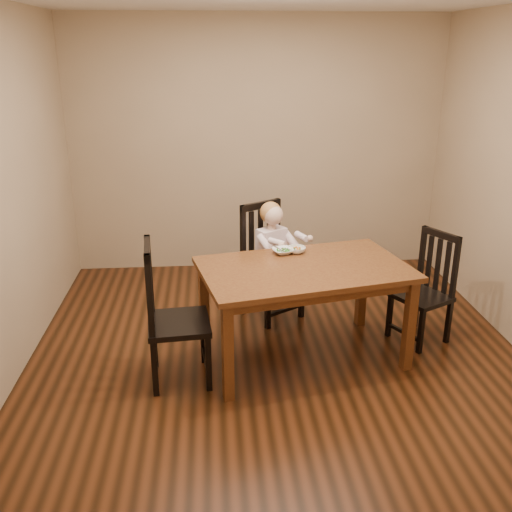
{
  "coord_description": "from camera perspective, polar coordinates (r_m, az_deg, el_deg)",
  "views": [
    {
      "loc": [
        -0.49,
        -4.14,
        2.37
      ],
      "look_at": [
        -0.15,
        0.25,
        0.75
      ],
      "focal_mm": 40.0,
      "sensor_mm": 36.0,
      "label": 1
    }
  ],
  "objects": [
    {
      "name": "chair_left",
      "position": [
        4.22,
        -8.51,
        -6.0
      ],
      "size": [
        0.49,
        0.51,
        1.08
      ],
      "rotation": [
        0.0,
        0.0,
        -1.47
      ],
      "color": "black",
      "rests_on": "room"
    },
    {
      "name": "toddler",
      "position": [
        5.12,
        1.69,
        0.67
      ],
      "size": [
        0.51,
        0.53,
        0.58
      ],
      "primitive_type": null,
      "rotation": [
        0.0,
        0.0,
        3.7
      ],
      "color": "white",
      "rests_on": "chair_child"
    },
    {
      "name": "room",
      "position": [
        4.29,
        2.23,
        6.48
      ],
      "size": [
        4.01,
        4.01,
        2.71
      ],
      "color": "#4A230F",
      "rests_on": "ground"
    },
    {
      "name": "chair_child",
      "position": [
        5.21,
        1.32,
        -0.72
      ],
      "size": [
        0.62,
        0.61,
        1.05
      ],
      "rotation": [
        0.0,
        0.0,
        3.7
      ],
      "color": "black",
      "rests_on": "room"
    },
    {
      "name": "chair_right",
      "position": [
        5.0,
        16.6,
        -3.23
      ],
      "size": [
        0.53,
        0.54,
        0.94
      ],
      "rotation": [
        0.0,
        0.0,
        2.06
      ],
      "color": "black",
      "rests_on": "room"
    },
    {
      "name": "fork",
      "position": [
        4.59,
        2.32,
        0.64
      ],
      "size": [
        0.11,
        0.09,
        0.05
      ],
      "rotation": [
        0.0,
        0.0,
        0.89
      ],
      "color": "silver",
      "rests_on": "bowl_peas"
    },
    {
      "name": "bowl_peas",
      "position": [
        4.63,
        2.71,
        0.49
      ],
      "size": [
        0.21,
        0.21,
        0.04
      ],
      "primitive_type": "imported",
      "rotation": [
        0.0,
        0.0,
        0.26
      ],
      "color": "white",
      "rests_on": "dining_table"
    },
    {
      "name": "bowl_veg",
      "position": [
        4.66,
        4.07,
        0.63
      ],
      "size": [
        0.17,
        0.17,
        0.05
      ],
      "primitive_type": "imported",
      "rotation": [
        0.0,
        0.0,
        0.12
      ],
      "color": "white",
      "rests_on": "dining_table"
    },
    {
      "name": "dining_table",
      "position": [
        4.41,
        4.84,
        -2.17
      ],
      "size": [
        1.74,
        1.26,
        0.79
      ],
      "rotation": [
        0.0,
        0.0,
        0.21
      ],
      "color": "#482210",
      "rests_on": "room"
    }
  ]
}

